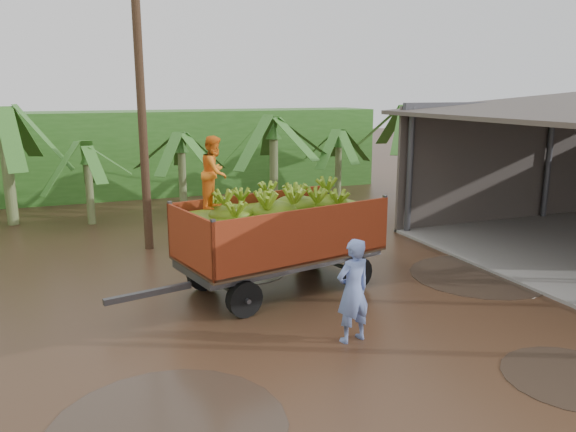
# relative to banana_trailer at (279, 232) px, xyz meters

# --- Properties ---
(ground) EXTENTS (100.00, 100.00, 0.00)m
(ground) POSITION_rel_banana_trailer_xyz_m (0.37, -2.29, -1.36)
(ground) COLOR black
(ground) RESTS_ON ground
(hedge_north) EXTENTS (22.00, 3.00, 3.60)m
(hedge_north) POSITION_rel_banana_trailer_xyz_m (-1.63, 13.71, 0.44)
(hedge_north) COLOR #2D661E
(hedge_north) RESTS_ON ground
(banana_trailer) EXTENTS (6.36, 3.11, 3.59)m
(banana_trailer) POSITION_rel_banana_trailer_xyz_m (0.00, 0.00, 0.00)
(banana_trailer) COLOR #BC3A1A
(banana_trailer) RESTS_ON ground
(man_blue) EXTENTS (0.78, 0.59, 1.93)m
(man_blue) POSITION_rel_banana_trailer_xyz_m (0.28, -3.03, -0.40)
(man_blue) COLOR #6B81C3
(man_blue) RESTS_ON ground
(utility_pole) EXTENTS (1.20, 0.24, 8.03)m
(utility_pole) POSITION_rel_banana_trailer_xyz_m (-2.31, 4.57, 2.71)
(utility_pole) COLOR #47301E
(utility_pole) RESTS_ON ground
(banana_plants) EXTENTS (24.57, 20.33, 4.24)m
(banana_plants) POSITION_rel_banana_trailer_xyz_m (-5.67, 4.42, 0.51)
(banana_plants) COLOR #2D661E
(banana_plants) RESTS_ON ground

